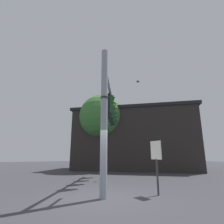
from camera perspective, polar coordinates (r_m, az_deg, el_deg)
ground_plane at (r=7.10m, az=-2.89°, el=-26.41°), size 80.00×80.00×0.00m
signal_pole at (r=7.08m, az=-2.60°, el=-1.81°), size 0.28×0.28×6.05m
mast_arm at (r=11.52m, az=-0.27°, el=4.85°), size 6.84×4.42×0.16m
traffic_light_nearest_pole at (r=10.31m, az=-0.58°, el=2.56°), size 0.54×0.49×1.31m
traffic_light_mid_inner at (r=11.64m, az=-0.07°, el=0.66°), size 0.54×0.49×1.31m
traffic_light_mid_outer at (r=12.97m, az=0.34°, el=-0.85°), size 0.54×0.49×1.31m
traffic_light_arm_end at (r=14.31m, az=0.68°, el=-2.07°), size 0.54×0.49×1.31m
street_name_sign at (r=7.61m, az=-2.26°, el=3.84°), size 1.21×0.83×0.22m
bird_flying at (r=14.48m, az=8.41°, el=9.75°), size 0.36×0.30×0.09m
storefront_building at (r=19.99m, az=7.33°, el=-8.78°), size 13.16×13.85×6.48m
tree_by_storefront at (r=18.95m, az=-3.42°, el=-1.60°), size 4.77×4.77×7.93m
historical_marker at (r=7.71m, az=14.25°, el=-14.49°), size 0.60×0.08×2.13m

